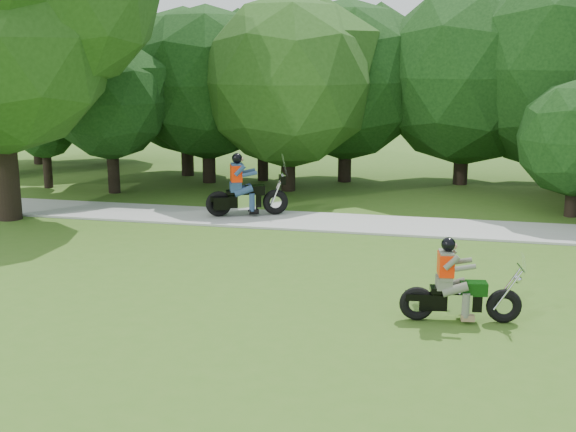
# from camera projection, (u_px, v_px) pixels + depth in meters

# --- Properties ---
(ground) EXTENTS (100.00, 100.00, 0.00)m
(ground) POSITION_uv_depth(u_px,v_px,m) (338.00, 333.00, 12.18)
(ground) COLOR #3B631C
(ground) RESTS_ON ground
(walkway) EXTENTS (60.00, 2.20, 0.06)m
(walkway) POSITION_uv_depth(u_px,v_px,m) (383.00, 225.00, 19.78)
(walkway) COLOR #A4A49F
(walkway) RESTS_ON ground
(tree_line) EXTENTS (38.99, 11.72, 7.75)m
(tree_line) POSITION_uv_depth(u_px,v_px,m) (435.00, 83.00, 24.96)
(tree_line) COLOR black
(tree_line) RESTS_ON ground
(chopper_motorcycle) EXTENTS (2.13, 0.68, 1.52)m
(chopper_motorcycle) POSITION_uv_depth(u_px,v_px,m) (455.00, 291.00, 12.58)
(chopper_motorcycle) COLOR black
(chopper_motorcycle) RESTS_ON ground
(touring_motorcycle) EXTENTS (2.29, 1.36, 1.82)m
(touring_motorcycle) POSITION_uv_depth(u_px,v_px,m) (242.00, 193.00, 20.65)
(touring_motorcycle) COLOR black
(touring_motorcycle) RESTS_ON walkway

